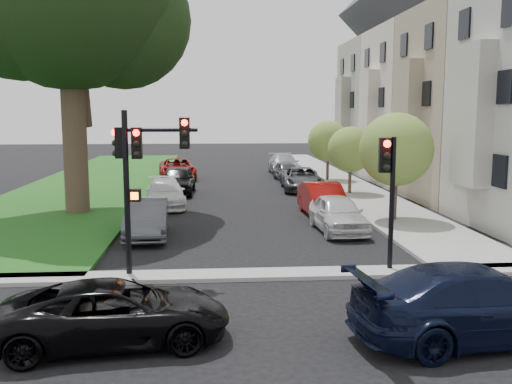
{
  "coord_description": "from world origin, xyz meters",
  "views": [
    {
      "loc": [
        -1.4,
        -13.62,
        4.65
      ],
      "look_at": [
        0.0,
        5.0,
        2.0
      ],
      "focal_mm": 40.0,
      "sensor_mm": 36.0,
      "label": 1
    }
  ],
  "objects": [
    {
      "name": "car_parked_6",
      "position": [
        -3.77,
        14.22,
        0.67
      ],
      "size": [
        2.35,
        4.79,
        1.34
      ],
      "primitive_type": "imported",
      "rotation": [
        0.0,
        0.0,
        0.1
      ],
      "color": "silver",
      "rests_on": "ground"
    },
    {
      "name": "car_parked_4",
      "position": [
        3.85,
        28.47,
        0.74
      ],
      "size": [
        2.12,
        5.14,
        1.49
      ],
      "primitive_type": "imported",
      "rotation": [
        0.0,
        0.0,
        0.01
      ],
      "color": "#999BA0",
      "rests_on": "ground"
    },
    {
      "name": "car_parked_3",
      "position": [
        3.57,
        24.48,
        0.64
      ],
      "size": [
        1.75,
        3.83,
        1.27
      ],
      "primitive_type": "imported",
      "rotation": [
        0.0,
        0.0,
        0.07
      ],
      "color": "#3F4247",
      "rests_on": "ground"
    },
    {
      "name": "traffic_signal_main",
      "position": [
        -3.43,
        2.23,
        3.23
      ],
      "size": [
        2.29,
        0.59,
        4.68
      ],
      "color": "black",
      "rests_on": "ground"
    },
    {
      "name": "car_cross_far",
      "position": [
        3.97,
        -2.83,
        0.77
      ],
      "size": [
        5.58,
        2.86,
        1.55
      ],
      "primitive_type": "imported",
      "rotation": [
        0.0,
        0.0,
        1.7
      ],
      "color": "black",
      "rests_on": "ground"
    },
    {
      "name": "small_tree_c",
      "position": [
        6.2,
        23.77,
        2.7
      ],
      "size": [
        2.7,
        2.7,
        4.05
      ],
      "color": "#3D2F23",
      "rests_on": "ground"
    },
    {
      "name": "sidewalk_right",
      "position": [
        6.75,
        24.0,
        0.06
      ],
      "size": [
        3.5,
        44.0,
        0.12
      ],
      "primitive_type": "cube",
      "color": "gray",
      "rests_on": "ground"
    },
    {
      "name": "car_parked_0",
      "position": [
        3.4,
        7.84,
        0.71
      ],
      "size": [
        1.87,
        4.27,
        1.43
      ],
      "primitive_type": "imported",
      "rotation": [
        0.0,
        0.0,
        0.04
      ],
      "color": "silver",
      "rests_on": "ground"
    },
    {
      "name": "car_parked_1",
      "position": [
        3.47,
        11.13,
        0.74
      ],
      "size": [
        1.75,
        4.57,
        1.49
      ],
      "primitive_type": "imported",
      "rotation": [
        0.0,
        0.0,
        0.04
      ],
      "color": "maroon",
      "rests_on": "ground"
    },
    {
      "name": "car_cross_near",
      "position": [
        -3.39,
        -2.45,
        0.63
      ],
      "size": [
        4.8,
        2.68,
        1.27
      ],
      "primitive_type": "imported",
      "rotation": [
        0.0,
        0.0,
        1.7
      ],
      "color": "black",
      "rests_on": "ground"
    },
    {
      "name": "car_parked_2",
      "position": [
        3.81,
        19.57,
        0.68
      ],
      "size": [
        2.54,
        5.02,
        1.36
      ],
      "primitive_type": "imported",
      "rotation": [
        0.0,
        0.0,
        -0.06
      ],
      "color": "#3F4247",
      "rests_on": "ground"
    },
    {
      "name": "small_tree_a",
      "position": [
        6.2,
        9.6,
        3.07
      ],
      "size": [
        3.08,
        3.08,
        4.61
      ],
      "color": "#3D2F23",
      "rests_on": "ground"
    },
    {
      "name": "car_parked_5",
      "position": [
        -3.89,
        7.45,
        0.71
      ],
      "size": [
        1.76,
        4.41,
        1.43
      ],
      "primitive_type": "imported",
      "rotation": [
        0.0,
        0.0,
        0.06
      ],
      "color": "#3F4247",
      "rests_on": "ground"
    },
    {
      "name": "traffic_signal_secondary",
      "position": [
        3.57,
        2.19,
        2.74
      ],
      "size": [
        0.51,
        0.41,
        3.93
      ],
      "color": "black",
      "rests_on": "ground"
    },
    {
      "name": "house_b",
      "position": [
        12.45,
        15.5,
        6.93
      ],
      "size": [
        7.7,
        7.55,
        15.97
      ],
      "color": "#9F9380",
      "rests_on": "ground"
    },
    {
      "name": "car_parked_8",
      "position": [
        -3.9,
        26.02,
        0.71
      ],
      "size": [
        2.97,
        5.37,
        1.42
      ],
      "primitive_type": "imported",
      "rotation": [
        0.0,
        0.0,
        0.12
      ],
      "color": "maroon",
      "rests_on": "ground"
    },
    {
      "name": "car_parked_7",
      "position": [
        -3.45,
        18.68,
        0.78
      ],
      "size": [
        1.99,
        4.65,
        1.56
      ],
      "primitive_type": "imported",
      "rotation": [
        0.0,
        0.0,
        -0.03
      ],
      "color": "black",
      "rests_on": "ground"
    },
    {
      "name": "grass_strip",
      "position": [
        -9.0,
        24.0,
        0.06
      ],
      "size": [
        8.0,
        44.0,
        0.12
      ],
      "primitive_type": "cube",
      "color": "#21591E",
      "rests_on": "ground"
    },
    {
      "name": "small_tree_b",
      "position": [
        6.2,
        17.5,
        2.54
      ],
      "size": [
        2.55,
        2.55,
        3.82
      ],
      "color": "#3D2F23",
      "rests_on": "ground"
    },
    {
      "name": "ground",
      "position": [
        0.0,
        0.0,
        0.0
      ],
      "size": [
        140.0,
        140.0,
        0.0
      ],
      "primitive_type": "plane",
      "color": "black",
      "rests_on": "ground"
    },
    {
      "name": "house_c",
      "position": [
        12.45,
        23.0,
        6.93
      ],
      "size": [
        7.7,
        7.55,
        15.97
      ],
      "color": "beige",
      "rests_on": "ground"
    },
    {
      "name": "house_d",
      "position": [
        12.45,
        30.5,
        6.93
      ],
      "size": [
        7.7,
        7.55,
        15.97
      ],
      "color": "gray",
      "rests_on": "ground"
    },
    {
      "name": "sidewalk_cross",
      "position": [
        0.0,
        2.0,
        0.06
      ],
      "size": [
        60.0,
        1.0,
        0.12
      ],
      "primitive_type": "cube",
      "color": "gray",
      "rests_on": "ground"
    }
  ]
}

